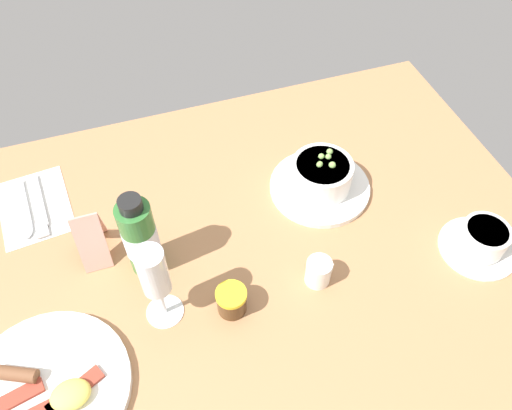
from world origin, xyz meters
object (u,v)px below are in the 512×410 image
object	(u,v)px
sauce_bottle_green	(140,238)
creamer_jug	(319,271)
menu_card	(90,235)
porridge_bowl	(321,178)
breakfast_plate	(47,390)
coffee_cup	(482,240)
wine_glass	(154,276)
cutlery_setting	(34,208)
jam_jar	(232,301)

from	to	relation	value
sauce_bottle_green	creamer_jug	bearing A→B (deg)	155.43
menu_card	porridge_bowl	bearing A→B (deg)	-178.84
sauce_bottle_green	breakfast_plate	size ratio (longest dim) A/B	0.71
creamer_jug	menu_card	xyz separation A→B (cm)	(36.31, -18.57, 2.46)
sauce_bottle_green	breakfast_plate	xyz separation A→B (cm)	(18.91, 17.97, -7.43)
creamer_jug	coffee_cup	bearing A→B (deg)	173.78
porridge_bowl	coffee_cup	world-z (taller)	porridge_bowl
wine_glass	breakfast_plate	bearing A→B (deg)	21.17
cutlery_setting	coffee_cup	xyz separation A→B (cm)	(-77.59, 36.03, 2.46)
wine_glass	coffee_cup	bearing A→B (deg)	174.30
menu_card	breakfast_plate	bearing A→B (deg)	66.37
wine_glass	sauce_bottle_green	distance (cm)	10.91
porridge_bowl	creamer_jug	world-z (taller)	porridge_bowl
porridge_bowl	cutlery_setting	xyz separation A→B (cm)	(55.46, -13.19, -3.11)
cutlery_setting	menu_card	distance (cm)	18.26
breakfast_plate	wine_glass	bearing A→B (deg)	-158.83
sauce_bottle_green	menu_card	distance (cm)	10.78
creamer_jug	sauce_bottle_green	world-z (taller)	sauce_bottle_green
porridge_bowl	jam_jar	bearing A→B (deg)	39.08
jam_jar	sauce_bottle_green	bearing A→B (deg)	-48.16
sauce_bottle_green	menu_card	world-z (taller)	sauce_bottle_green
sauce_bottle_green	porridge_bowl	bearing A→B (deg)	-169.49
porridge_bowl	sauce_bottle_green	xyz separation A→B (cm)	(36.49, 6.77, 4.97)
wine_glass	menu_card	size ratio (longest dim) A/B	1.67
coffee_cup	menu_card	distance (cm)	70.64
jam_jar	menu_card	distance (cm)	28.02
cutlery_setting	jam_jar	distance (cm)	45.36
wine_glass	sauce_bottle_green	world-z (taller)	sauce_bottle_green
jam_jar	sauce_bottle_green	size ratio (longest dim) A/B	0.29
coffee_cup	sauce_bottle_green	xyz separation A→B (cm)	(58.62, -16.07, 5.62)
breakfast_plate	jam_jar	bearing A→B (deg)	-171.26
creamer_jug	breakfast_plate	size ratio (longest dim) A/B	0.23
porridge_bowl	coffee_cup	size ratio (longest dim) A/B	1.42
creamer_jug	menu_card	bearing A→B (deg)	-27.09
coffee_cup	sauce_bottle_green	bearing A→B (deg)	-15.33
creamer_jug	sauce_bottle_green	bearing A→B (deg)	-24.57
jam_jar	porridge_bowl	bearing A→B (deg)	-140.92
coffee_cup	menu_card	bearing A→B (deg)	-18.10
creamer_jug	jam_jar	xyz separation A→B (cm)	(15.96, 0.52, -0.14)
porridge_bowl	jam_jar	size ratio (longest dim) A/B	3.85
creamer_jug	wine_glass	world-z (taller)	wine_glass
creamer_jug	breakfast_plate	bearing A→B (deg)	6.41
porridge_bowl	jam_jar	distance (cm)	31.74
porridge_bowl	jam_jar	xyz separation A→B (cm)	(24.63, 20.01, -0.76)
breakfast_plate	menu_card	bearing A→B (deg)	-113.63
jam_jar	sauce_bottle_green	distance (cm)	18.67
breakfast_plate	sauce_bottle_green	bearing A→B (deg)	-136.47
creamer_jug	breakfast_plate	world-z (taller)	creamer_jug
creamer_jug	jam_jar	bearing A→B (deg)	1.86
sauce_bottle_green	menu_card	size ratio (longest dim) A/B	1.73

